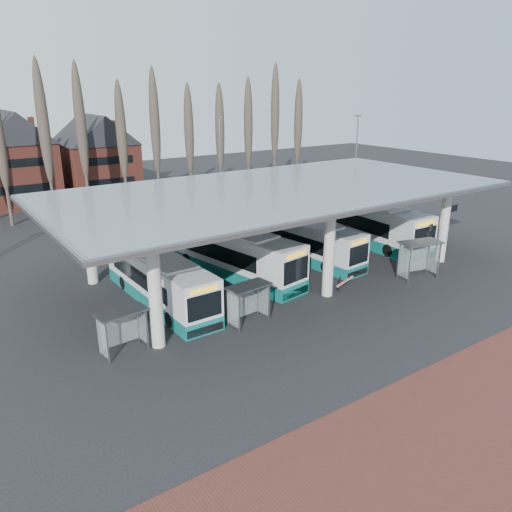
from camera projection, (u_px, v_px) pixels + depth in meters
ground at (354, 308)px, 31.02m from camera, size 140.00×140.00×0.00m
station_canopy at (278, 196)px, 35.42m from camera, size 32.00×16.00×6.34m
poplar_row at (139, 129)px, 53.88m from camera, size 45.10×1.10×14.50m
lamp_post_b at (220, 164)px, 52.77m from camera, size 0.80×0.16×10.17m
lamp_post_c at (356, 160)px, 55.67m from camera, size 0.80×0.16×10.17m
bus_0 at (159, 279)px, 31.55m from camera, size 2.64×11.50×3.19m
bus_1 at (230, 253)px, 36.22m from camera, size 4.76×12.76×3.47m
bus_2 at (302, 240)px, 39.66m from camera, size 3.46×11.42×3.12m
bus_3 at (364, 222)px, 43.94m from camera, size 3.39×13.27×3.66m
shelter_0 at (121, 322)px, 25.35m from camera, size 2.64×1.51×2.35m
shelter_1 at (247, 295)px, 28.49m from camera, size 2.71×1.55×2.41m
shelter_2 at (418, 251)px, 35.32m from camera, size 3.23×2.13×2.76m
info_sign_0 at (433, 228)px, 39.10m from camera, size 1.94×0.86×3.04m
info_sign_1 at (449, 212)px, 42.87m from camera, size 2.27×0.29×3.38m
barrier at (344, 282)px, 32.82m from camera, size 2.12×0.95×1.11m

